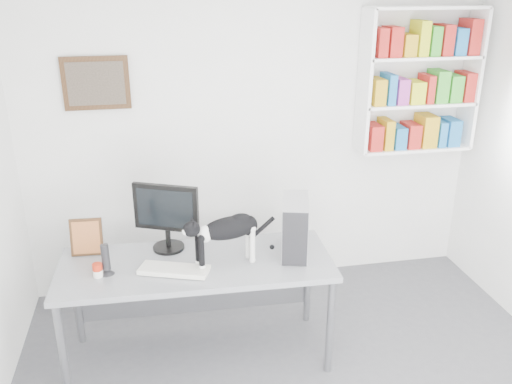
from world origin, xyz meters
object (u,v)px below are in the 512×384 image
monitor (167,217)px  cat (227,240)px  bookshelf (419,81)px  leaning_print (86,236)px  soup_can (98,270)px  desk (198,310)px  speaker (106,259)px  keyboard (174,270)px  pc_tower (295,227)px

monitor → cat: (0.40, -0.32, -0.07)m
bookshelf → leaning_print: bookshelf is taller
soup_can → cat: bearing=-0.2°
monitor → cat: monitor is taller
bookshelf → desk: size_ratio=0.64×
monitor → speaker: (-0.43, -0.29, -0.15)m
desk → cat: bearing=-17.6°
keyboard → soup_can: 0.51m
leaning_print → keyboard: bearing=-29.5°
monitor → soup_can: size_ratio=5.37×
desk → soup_can: 0.81m
pc_tower → speaker: bearing=-162.5°
monitor → desk: bearing=-29.6°
desk → soup_can: size_ratio=19.95×
bookshelf → pc_tower: size_ratio=3.01×
soup_can → speaker: bearing=24.0°
desk → keyboard: size_ratio=4.07×
keyboard → cat: size_ratio=0.78×
pc_tower → cat: bearing=-155.3°
keyboard → desk: bearing=54.6°
speaker → cat: bearing=-12.1°
pc_tower → cat: pc_tower is taller
leaning_print → bookshelf: bearing=16.4°
desk → speaker: bearing=-173.5°
soup_can → cat: cat is taller
bookshelf → monitor: bookshelf is taller
cat → desk: bearing=146.7°
soup_can → cat: size_ratio=0.16×
desk → monitor: bearing=128.4°
desk → soup_can: bearing=-171.7°
leaning_print → cat: size_ratio=0.46×
bookshelf → pc_tower: 1.83m
speaker → leaning_print: 0.36m
monitor → cat: 0.52m
monitor → pc_tower: bearing=9.2°
monitor → leaning_print: 0.59m
desk → cat: (0.22, -0.08, 0.59)m
pc_tower → speaker: (-1.33, -0.06, -0.09)m
desk → keyboard: 0.46m
pc_tower → speaker: size_ratio=1.82×
keyboard → pc_tower: (0.88, 0.12, 0.19)m
keyboard → soup_can: size_ratio=4.90×
bookshelf → leaning_print: bearing=-166.8°
monitor → speaker: size_ratio=2.29×
monitor → pc_tower: monitor is taller
desk → leaning_print: 0.97m
bookshelf → desk: bearing=-155.5°
bookshelf → leaning_print: size_ratio=4.40×
desk → leaning_print: bearing=162.1°
bookshelf → soup_can: 3.06m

